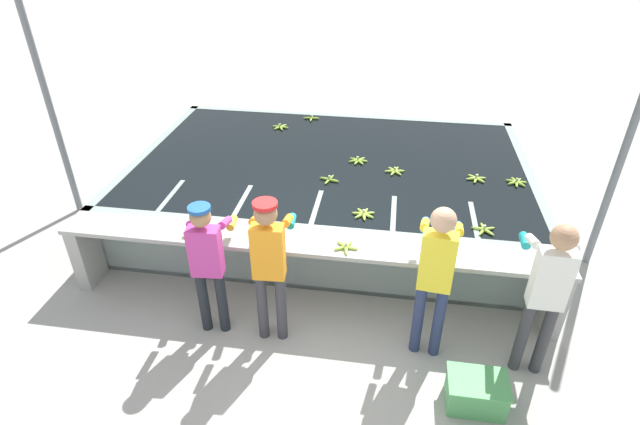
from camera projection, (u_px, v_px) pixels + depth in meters
The scene contains 22 objects.
ground_plane at pixel (303, 315), 5.69m from camera, with size 80.00×80.00×0.00m, color #A3A099.
wash_tank at pixel (330, 187), 7.37m from camera, with size 5.58×3.67×0.87m.
work_ledge at pixel (306, 258), 5.54m from camera, with size 5.58×0.45×0.87m.
worker_0 at pixel (208, 258), 5.05m from camera, with size 0.44×0.72×1.57m.
worker_1 at pixel (269, 258), 4.91m from camera, with size 0.43×0.73×1.68m.
worker_2 at pixel (436, 269), 4.71m from camera, with size 0.46×0.74×1.75m.
worker_3 at pixel (547, 287), 4.52m from camera, with size 0.41×0.72×1.72m.
banana_bunch_floating_0 at pixel (329, 179), 6.60m from camera, with size 0.28×0.28×0.08m.
banana_bunch_floating_1 at pixel (311, 118), 8.49m from camera, with size 0.28×0.28×0.08m.
banana_bunch_floating_2 at pixel (395, 171), 6.81m from camera, with size 0.28×0.28×0.08m.
banana_bunch_floating_3 at pixel (358, 160), 7.09m from camera, with size 0.28×0.28×0.08m.
banana_bunch_floating_4 at pixel (484, 229), 5.59m from camera, with size 0.28×0.27×0.08m.
banana_bunch_floating_5 at pixel (364, 214), 5.87m from camera, with size 0.28×0.28×0.08m.
banana_bunch_floating_6 at pixel (280, 127), 8.16m from camera, with size 0.28×0.27×0.08m.
banana_bunch_floating_7 at pixel (476, 178), 6.63m from camera, with size 0.28×0.28×0.08m.
banana_bunch_floating_8 at pixel (516, 182), 6.54m from camera, with size 0.28×0.28×0.08m.
banana_bunch_ledge_0 at pixel (194, 235), 5.48m from camera, with size 0.27×0.27×0.08m.
banana_bunch_ledge_1 at pixel (346, 247), 5.30m from camera, with size 0.27×0.28×0.08m.
knife_0 at pixel (260, 235), 5.51m from camera, with size 0.16×0.34×0.02m.
crate at pixel (476, 392), 4.59m from camera, with size 0.55×0.39×0.32m.
support_post_left at pixel (51, 110), 6.81m from camera, with size 0.09×0.09×3.20m.
support_post_right at pixel (625, 149), 5.72m from camera, with size 0.09×0.09×3.20m.
Camera 1 is at (0.83, -4.14, 4.00)m, focal length 28.00 mm.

